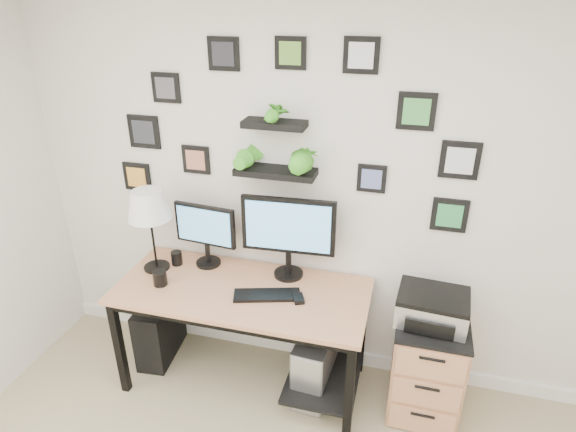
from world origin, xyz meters
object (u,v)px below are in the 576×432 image
(printer, at_px, (432,307))
(file_cabinet, at_px, (427,364))
(pc_tower_black, at_px, (160,328))
(desk, at_px, (249,303))
(table_lamp, at_px, (149,207))
(monitor_right, at_px, (288,231))
(monitor_left, at_px, (205,231))
(pc_tower_grey, at_px, (316,363))
(mug, at_px, (160,278))

(printer, bearing_deg, file_cabinet, 3.12)
(pc_tower_black, xyz_separation_m, printer, (1.85, 0.00, 0.53))
(desk, distance_m, table_lamp, 0.89)
(table_lamp, distance_m, pc_tower_black, 0.98)
(monitor_right, bearing_deg, monitor_left, -179.58)
(monitor_right, relative_size, table_lamp, 1.06)
(pc_tower_black, relative_size, printer, 1.08)
(pc_tower_grey, height_order, printer, printer)
(pc_tower_grey, bearing_deg, file_cabinet, 5.38)
(desk, height_order, printer, printer)
(monitor_left, relative_size, file_cabinet, 0.66)
(desk, relative_size, table_lamp, 2.82)
(pc_tower_black, relative_size, pc_tower_grey, 0.95)
(printer, bearing_deg, desk, -177.10)
(printer, bearing_deg, monitor_right, 171.69)
(monitor_left, bearing_deg, pc_tower_black, -159.64)
(mug, distance_m, file_cabinet, 1.77)
(file_cabinet, bearing_deg, monitor_right, 171.93)
(pc_tower_black, bearing_deg, desk, -9.47)
(monitor_right, xyz_separation_m, table_lamp, (-0.89, -0.14, 0.13))
(monitor_left, xyz_separation_m, monitor_right, (0.57, 0.00, 0.07))
(monitor_right, xyz_separation_m, pc_tower_black, (-0.93, -0.14, -0.85))
(monitor_right, distance_m, file_cabinet, 1.20)
(monitor_right, relative_size, pc_tower_grey, 1.24)
(table_lamp, relative_size, printer, 1.33)
(pc_tower_grey, bearing_deg, mug, -173.37)
(pc_tower_black, bearing_deg, pc_tower_grey, -8.24)
(monitor_left, distance_m, mug, 0.42)
(monitor_left, relative_size, pc_tower_grey, 0.91)
(desk, distance_m, mug, 0.59)
(monitor_right, height_order, pc_tower_grey, monitor_right)
(table_lamp, distance_m, mug, 0.46)
(table_lamp, bearing_deg, pc_tower_black, 179.87)
(table_lamp, height_order, mug, table_lamp)
(mug, bearing_deg, file_cabinet, 6.12)
(monitor_right, bearing_deg, table_lamp, -171.09)
(desk, xyz_separation_m, monitor_right, (0.21, 0.19, 0.45))
(desk, distance_m, pc_tower_black, 0.83)
(table_lamp, xyz_separation_m, printer, (1.80, 0.00, -0.44))
(monitor_right, bearing_deg, mug, -157.55)
(mug, relative_size, file_cabinet, 0.15)
(pc_tower_black, bearing_deg, monitor_right, 3.12)
(monitor_left, bearing_deg, desk, -27.39)
(pc_tower_black, distance_m, pc_tower_grey, 1.18)
(file_cabinet, bearing_deg, monitor_left, 175.12)
(monitor_left, xyz_separation_m, pc_tower_black, (-0.36, -0.13, -0.78))
(desk, distance_m, monitor_right, 0.54)
(desk, relative_size, printer, 3.76)
(monitor_left, distance_m, printer, 1.51)
(monitor_left, distance_m, monitor_right, 0.57)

